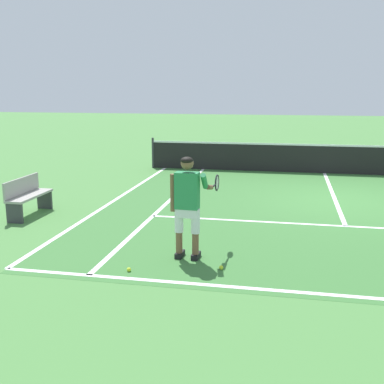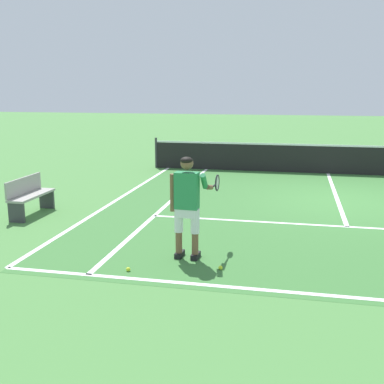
# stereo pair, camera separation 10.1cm
# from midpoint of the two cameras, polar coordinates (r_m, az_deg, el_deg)

# --- Properties ---
(ground_plane) EXTENTS (80.00, 80.00, 0.00)m
(ground_plane) POSITION_cam_midpoint_polar(r_m,az_deg,el_deg) (12.68, 17.17, -0.97)
(ground_plane) COLOR #477F3D
(court_inner_surface) EXTENTS (10.98, 10.33, 0.00)m
(court_inner_surface) POSITION_cam_midpoint_polar(r_m,az_deg,el_deg) (11.73, 17.56, -2.03)
(court_inner_surface) COLOR #387033
(court_inner_surface) RESTS_ON ground
(line_baseline) EXTENTS (10.98, 0.10, 0.01)m
(line_baseline) POSITION_cam_midpoint_polar(r_m,az_deg,el_deg) (7.05, 21.17, -11.83)
(line_baseline) COLOR white
(line_baseline) RESTS_ON ground
(line_service) EXTENTS (8.23, 0.10, 0.01)m
(line_service) POSITION_cam_midpoint_polar(r_m,az_deg,el_deg) (10.35, 18.25, -3.95)
(line_service) COLOR white
(line_service) RESTS_ON ground
(line_centre_service) EXTENTS (0.10, 6.40, 0.01)m
(line_centre_service) POSITION_cam_midpoint_polar(r_m,az_deg,el_deg) (13.44, 16.90, -0.21)
(line_centre_service) COLOR white
(line_centre_service) RESTS_ON ground
(line_singles_left) EXTENTS (0.10, 9.93, 0.01)m
(line_singles_left) POSITION_cam_midpoint_polar(r_m,az_deg,el_deg) (12.03, -2.32, -1.10)
(line_singles_left) COLOR white
(line_singles_left) RESTS_ON ground
(line_doubles_left) EXTENTS (0.10, 9.93, 0.01)m
(line_doubles_left) POSITION_cam_midpoint_polar(r_m,az_deg,el_deg) (12.44, -8.47, -0.78)
(line_doubles_left) COLOR white
(line_doubles_left) RESTS_ON ground
(tennis_net) EXTENTS (11.96, 0.08, 1.07)m
(tennis_net) POSITION_cam_midpoint_polar(r_m,az_deg,el_deg) (16.50, 16.15, 3.82)
(tennis_net) COLOR #333338
(tennis_net) RESTS_ON ground
(tennis_player) EXTENTS (0.67, 1.11, 1.71)m
(tennis_player) POSITION_cam_midpoint_polar(r_m,az_deg,el_deg) (7.81, -0.14, -1.01)
(tennis_player) COLOR black
(tennis_player) RESTS_ON ground
(tennis_ball_near_feet) EXTENTS (0.07, 0.07, 0.07)m
(tennis_ball_near_feet) POSITION_cam_midpoint_polar(r_m,az_deg,el_deg) (7.57, -7.23, -9.12)
(tennis_ball_near_feet) COLOR #CCE02D
(tennis_ball_near_feet) RESTS_ON ground
(tennis_ball_by_baseline) EXTENTS (0.07, 0.07, 0.07)m
(tennis_ball_by_baseline) POSITION_cam_midpoint_polar(r_m,az_deg,el_deg) (7.59, 3.79, -8.98)
(tennis_ball_by_baseline) COLOR #CCE02D
(tennis_ball_by_baseline) RESTS_ON ground
(courtside_bench) EXTENTS (0.40, 1.40, 0.85)m
(courtside_bench) POSITION_cam_midpoint_polar(r_m,az_deg,el_deg) (11.23, -18.54, -0.36)
(courtside_bench) COLOR #9E9993
(courtside_bench) RESTS_ON ground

